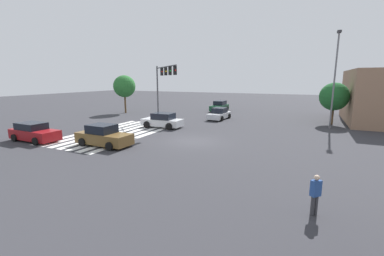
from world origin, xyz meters
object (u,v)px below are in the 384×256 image
Objects in this scene: traffic_signal_mast at (163,79)px; street_light_pole_a at (335,73)px; car_2 at (163,121)px; car_5 at (219,114)px; tree_corner_b at (124,86)px; car_4 at (34,132)px; tree_corner_c at (334,97)px; car_3 at (220,106)px; pedestrian at (315,193)px; car_0 at (104,136)px.

traffic_signal_mast is 0.68× the size of street_light_pole_a.
car_2 is 8.46m from car_5.
tree_corner_b is (-0.97, -26.82, -1.69)m from street_light_pole_a.
street_light_pole_a reaches higher than traffic_signal_mast.
car_4 is 29.50m from tree_corner_c.
pedestrian is at bearing 26.75° from car_3.
car_2 is at bearing -1.78° from car_3.
car_0 is at bearing -42.80° from tree_corner_c.
traffic_signal_mast reaches higher than car_2.
pedestrian is at bearing -5.00° from tree_corner_c.
car_3 is 16.56m from tree_corner_c.
traffic_signal_mast reaches higher than tree_corner_c.
traffic_signal_mast reaches higher than tree_corner_b.
street_light_pole_a is 3.70m from tree_corner_c.
car_0 reaches higher than car_4.
car_0 is 19.50m from tree_corner_b.
pedestrian is 22.37m from tree_corner_c.
car_0 is 22.43m from street_light_pole_a.
car_3 reaches higher than car_2.
car_5 is 12.88m from tree_corner_c.
car_3 reaches higher than car_4.
car_0 is 24.16m from tree_corner_c.
tree_corner_b is at bearing 4.81° from pedestrian.
street_light_pole_a is (0.94, 12.20, 4.94)m from car_5.
car_3 is 0.48× the size of street_light_pole_a.
car_5 is at bearing 78.29° from car_0.
car_5 is at bearing -82.05° from tree_corner_c.
tree_corner_b is at bearing -36.25° from car_2.
pedestrian reaches higher than car_4.
tree_corner_b is at bearing -164.02° from traffic_signal_mast.
car_5 is 0.44× the size of street_light_pole_a.
car_3 is at bearing 75.20° from car_4.
car_2 is at bearing -59.77° from tree_corner_c.
tree_corner_b reaches higher than car_2.
car_3 is 1.08× the size of car_5.
traffic_signal_mast is at bearing -74.98° from street_light_pole_a.
traffic_signal_mast is 18.79m from tree_corner_c.
tree_corner_c is (-1.72, 27.15, -0.83)m from tree_corner_b.
tree_corner_c is at bearing 172.88° from street_light_pole_a.
car_4 is at bearing -53.94° from street_light_pole_a.
traffic_signal_mast is 17.51m from street_light_pole_a.
traffic_signal_mast is 14.22m from car_3.
tree_corner_b reaches higher than tree_corner_c.
car_5 is at bearing -116.59° from car_2.
street_light_pole_a reaches higher than car_4.
pedestrian is at bearing 0.66° from traffic_signal_mast.
tree_corner_c is at bearing -151.15° from car_2.
car_5 is (7.95, 2.64, -0.09)m from car_3.
car_4 is 0.46× the size of street_light_pole_a.
car_5 is (-7.65, 3.60, -0.06)m from car_2.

